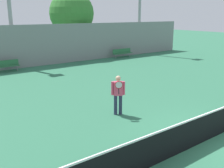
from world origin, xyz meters
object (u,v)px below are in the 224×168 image
bench_courtside_near (122,52)px  tree_green_broad (72,13)px  tennis_player (118,93)px  bench_adjacent_court (6,65)px  light_pole_far_right (9,3)px  tennis_net (213,124)px

bench_courtside_near → tree_green_broad: (-3.47, 3.40, 3.60)m
bench_courtside_near → tennis_player: bearing=-129.8°
tennis_player → bench_adjacent_court: bearing=129.0°
bench_courtside_near → light_pole_far_right: 10.75m
tennis_player → light_pole_far_right: bearing=123.7°
bench_adjacent_court → light_pole_far_right: 4.69m
tennis_net → bench_courtside_near: 17.14m
tennis_net → light_pole_far_right: bearing=94.9°
bench_courtside_near → tree_green_broad: size_ratio=0.35×
light_pole_far_right → bench_adjacent_court: bearing=-125.3°
tennis_player → tree_green_broad: (6.04, 14.82, 3.17)m
tennis_net → bench_courtside_near: (8.32, 14.99, 0.00)m
light_pole_far_right → tree_green_broad: 6.59m
bench_courtside_near → tree_green_broad: tree_green_broad is taller
tennis_net → bench_adjacent_court: 15.19m
bench_courtside_near → bench_adjacent_court: same height
tennis_net → light_pole_far_right: light_pole_far_right is taller
bench_courtside_near → tree_green_broad: 6.05m
tennis_player → bench_adjacent_court: 11.49m
bench_courtside_near → tree_green_broad: bearing=135.5°
tennis_net → tennis_player: bearing=108.4°
tennis_player → light_pole_far_right: (-0.22, 12.89, 3.90)m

